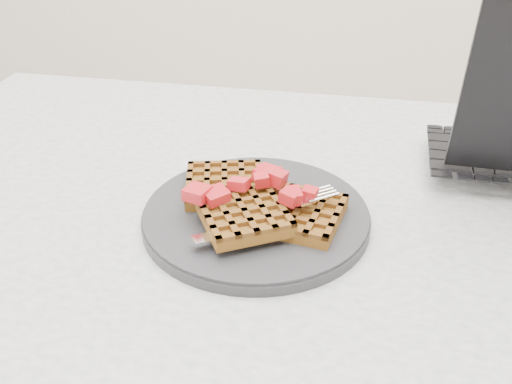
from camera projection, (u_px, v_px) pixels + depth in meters
table at (298, 296)px, 0.72m from camera, size 1.20×0.80×0.75m
plate at (256, 216)px, 0.65m from camera, size 0.26×0.26×0.02m
waffles at (256, 203)px, 0.64m from camera, size 0.20×0.19×0.03m
strawberry_pile at (256, 181)px, 0.63m from camera, size 0.15×0.15×0.02m
fork at (277, 221)px, 0.62m from camera, size 0.16×0.13×0.02m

